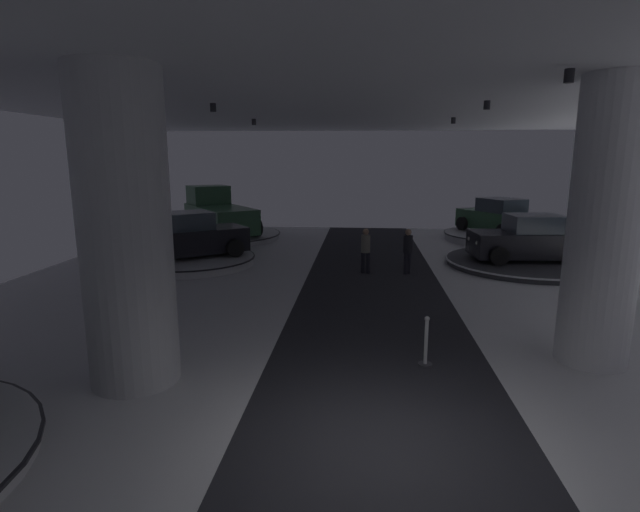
# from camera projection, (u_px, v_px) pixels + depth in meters

# --- Properties ---
(ground) EXTENTS (24.00, 44.00, 0.06)m
(ground) POSITION_uv_depth(u_px,v_px,m) (384.00, 455.00, 6.69)
(ground) COLOR silver
(ceiling_with_spotlights) EXTENTS (24.00, 44.00, 0.39)m
(ceiling_with_spotlights) POSITION_uv_depth(u_px,v_px,m) (397.00, 21.00, 5.58)
(ceiling_with_spotlights) COLOR silver
(column_left) EXTENTS (1.56, 1.56, 5.50)m
(column_left) POSITION_uv_depth(u_px,v_px,m) (126.00, 232.00, 8.37)
(column_left) COLOR #ADADB2
(column_left) RESTS_ON ground
(column_right) EXTENTS (1.33, 1.33, 5.50)m
(column_right) POSITION_uv_depth(u_px,v_px,m) (605.00, 225.00, 9.20)
(column_right) COLOR silver
(column_right) RESTS_ON ground
(display_platform_far_right) EXTENTS (6.02, 6.02, 0.22)m
(display_platform_far_right) POSITION_uv_depth(u_px,v_px,m) (527.00, 262.00, 18.29)
(display_platform_far_right) COLOR #333338
(display_platform_far_right) RESTS_ON ground
(display_car_far_right) EXTENTS (4.34, 2.47, 1.71)m
(display_car_far_right) POSITION_uv_depth(u_px,v_px,m) (530.00, 240.00, 18.12)
(display_car_far_right) COLOR black
(display_car_far_right) RESTS_ON display_platform_far_right
(display_platform_far_left) EXTENTS (4.90, 4.90, 0.31)m
(display_platform_far_left) POSITION_uv_depth(u_px,v_px,m) (190.00, 260.00, 18.45)
(display_platform_far_left) COLOR #B7B7BC
(display_platform_far_left) RESTS_ON ground
(display_car_far_left) EXTENTS (4.43, 3.97, 1.71)m
(display_car_far_left) POSITION_uv_depth(u_px,v_px,m) (188.00, 237.00, 18.25)
(display_car_far_left) COLOR black
(display_car_far_left) RESTS_ON display_platform_far_left
(display_platform_deep_left) EXTENTS (6.03, 6.03, 0.26)m
(display_platform_deep_left) POSITION_uv_depth(u_px,v_px,m) (221.00, 235.00, 24.57)
(display_platform_deep_left) COLOR #B7B7BC
(display_platform_deep_left) RESTS_ON ground
(pickup_truck_deep_left) EXTENTS (4.82, 5.52, 2.30)m
(pickup_truck_deep_left) POSITION_uv_depth(u_px,v_px,m) (218.00, 214.00, 24.63)
(pickup_truck_deep_left) COLOR #2D5638
(pickup_truck_deep_left) RESTS_ON display_platform_deep_left
(display_platform_deep_right) EXTENTS (5.08, 5.08, 0.38)m
(display_platform_deep_right) POSITION_uv_depth(u_px,v_px,m) (497.00, 236.00, 23.81)
(display_platform_deep_right) COLOR #B7B7BC
(display_platform_deep_right) RESTS_ON ground
(display_car_deep_right) EXTENTS (3.61, 4.56, 1.71)m
(display_car_deep_right) POSITION_uv_depth(u_px,v_px,m) (499.00, 218.00, 23.60)
(display_car_deep_right) COLOR #2D5638
(display_car_deep_right) RESTS_ON display_platform_deep_right
(visitor_walking_near) EXTENTS (0.32, 0.32, 1.59)m
(visitor_walking_near) POSITION_uv_depth(u_px,v_px,m) (408.00, 248.00, 16.85)
(visitor_walking_near) COLOR black
(visitor_walking_near) RESTS_ON ground
(visitor_walking_far) EXTENTS (0.32, 0.32, 1.59)m
(visitor_walking_far) POSITION_uv_depth(u_px,v_px,m) (366.00, 248.00, 16.94)
(visitor_walking_far) COLOR black
(visitor_walking_far) RESTS_ON ground
(stanchion_a) EXTENTS (0.28, 0.28, 1.01)m
(stanchion_a) POSITION_uv_depth(u_px,v_px,m) (426.00, 348.00, 9.45)
(stanchion_a) COLOR #333338
(stanchion_a) RESTS_ON ground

